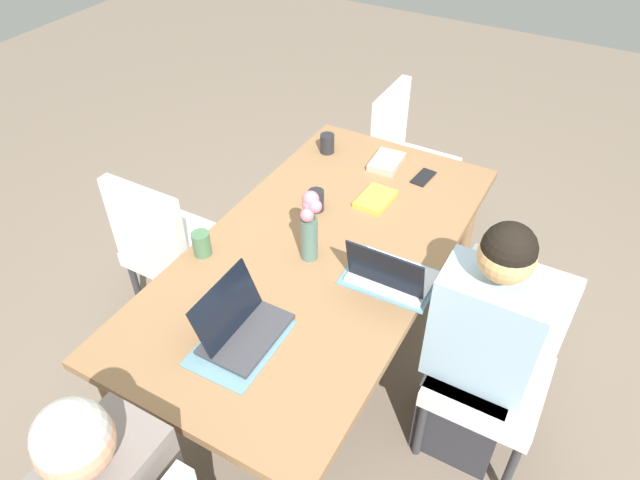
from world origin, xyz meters
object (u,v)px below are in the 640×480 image
(book_blue_cover, at_px, (387,162))
(laptop_head_right_left_mid, at_px, (240,326))
(person_far_left_near, at_px, (479,358))
(coffee_mug_near_left, at_px, (202,244))
(laptop_far_left_near, at_px, (390,274))
(chair_far_left_near, at_px, (497,355))
(book_red_cover, at_px, (376,199))
(dining_table, at_px, (320,263))
(coffee_mug_centre_left, at_px, (327,143))
(phone_black, at_px, (423,177))
(chair_near_right_near, at_px, (169,243))
(coffee_mug_near_right, at_px, (316,200))
(chair_head_left_left_far, at_px, (405,155))
(flower_vase, at_px, (310,225))

(book_blue_cover, bearing_deg, laptop_head_right_left_mid, -3.67)
(person_far_left_near, relative_size, coffee_mug_near_left, 11.12)
(laptop_far_left_near, distance_m, coffee_mug_near_left, 0.78)
(laptop_head_right_left_mid, bearing_deg, chair_far_left_near, 125.35)
(coffee_mug_near_left, bearing_deg, book_red_cover, 145.38)
(dining_table, relative_size, coffee_mug_near_left, 17.72)
(coffee_mug_centre_left, bearing_deg, coffee_mug_near_left, -4.13)
(coffee_mug_near_left, distance_m, phone_black, 1.15)
(chair_near_right_near, height_order, coffee_mug_near_right, chair_near_right_near)
(dining_table, distance_m, coffee_mug_centre_left, 0.79)
(dining_table, relative_size, book_red_cover, 9.53)
(chair_head_left_left_far, xyz_separation_m, flower_vase, (1.32, 0.10, 0.43))
(person_far_left_near, bearing_deg, laptop_far_left_near, -89.17)
(dining_table, bearing_deg, book_red_cover, 171.91)
(coffee_mug_near_right, xyz_separation_m, book_blue_cover, (-0.50, 0.13, -0.03))
(dining_table, distance_m, laptop_head_right_left_mid, 0.56)
(chair_far_left_near, distance_m, phone_black, 0.95)
(coffee_mug_near_right, bearing_deg, coffee_mug_centre_left, -157.15)
(chair_near_right_near, height_order, flower_vase, flower_vase)
(person_far_left_near, distance_m, book_red_cover, 0.86)
(person_far_left_near, height_order, chair_head_left_left_far, person_far_left_near)
(flower_vase, xyz_separation_m, phone_black, (-0.78, 0.20, -0.17))
(dining_table, relative_size, chair_head_left_left_far, 2.12)
(dining_table, xyz_separation_m, book_red_cover, (-0.42, 0.06, 0.09))
(laptop_far_left_near, bearing_deg, laptop_head_right_left_mid, -35.44)
(book_red_cover, bearing_deg, book_blue_cover, -162.92)
(laptop_far_left_near, xyz_separation_m, book_red_cover, (-0.47, -0.28, -0.03))
(flower_vase, height_order, laptop_head_right_left_mid, flower_vase)
(chair_near_right_near, distance_m, coffee_mug_near_left, 0.54)
(dining_table, distance_m, coffee_mug_near_right, 0.31)
(dining_table, distance_m, flower_vase, 0.26)
(phone_black, bearing_deg, book_blue_cover, 89.96)
(laptop_head_right_left_mid, height_order, phone_black, laptop_head_right_left_mid)
(coffee_mug_centre_left, xyz_separation_m, book_red_cover, (0.27, 0.41, -0.04))
(phone_black, bearing_deg, chair_far_left_near, -132.01)
(dining_table, bearing_deg, laptop_head_right_left_mid, -2.26)
(chair_far_left_near, bearing_deg, chair_head_left_left_far, -143.10)
(coffee_mug_near_left, bearing_deg, laptop_far_left_near, 106.38)
(chair_far_left_near, height_order, coffee_mug_near_right, chair_far_left_near)
(coffee_mug_near_left, distance_m, book_red_cover, 0.84)
(person_far_left_near, relative_size, book_blue_cover, 5.97)
(person_far_left_near, xyz_separation_m, laptop_head_right_left_mid, (0.51, -0.76, 0.27))
(laptop_far_left_near, bearing_deg, person_far_left_near, 90.83)
(coffee_mug_near_left, bearing_deg, flower_vase, 116.49)
(coffee_mug_near_left, relative_size, coffee_mug_centre_left, 1.07)
(laptop_head_right_left_mid, bearing_deg, dining_table, 177.74)
(person_far_left_near, relative_size, chair_head_left_left_far, 1.33)
(chair_near_right_near, xyz_separation_m, coffee_mug_near_left, (0.19, 0.40, 0.31))
(dining_table, height_order, phone_black, phone_black)
(coffee_mug_near_right, relative_size, phone_black, 0.68)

